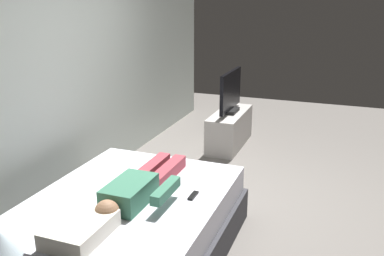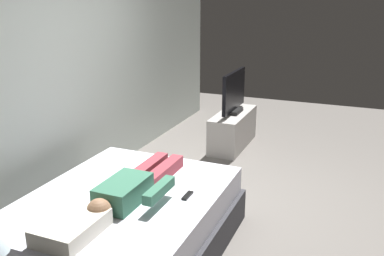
{
  "view_description": "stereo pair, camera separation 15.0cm",
  "coord_description": "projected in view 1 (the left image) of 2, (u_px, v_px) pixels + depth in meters",
  "views": [
    {
      "loc": [
        -3.64,
        -1.0,
        2.09
      ],
      "look_at": [
        0.49,
        0.58,
        0.69
      ],
      "focal_mm": 39.28,
      "sensor_mm": 36.0,
      "label": 1
    },
    {
      "loc": [
        -3.59,
        -1.14,
        2.09
      ],
      "look_at": [
        0.49,
        0.58,
        0.69
      ],
      "focal_mm": 39.28,
      "sensor_mm": 36.0,
      "label": 2
    }
  ],
  "objects": [
    {
      "name": "remote",
      "position": [
        193.0,
        196.0,
        3.38
      ],
      "size": [
        0.15,
        0.04,
        0.02
      ],
      "primitive_type": "cube",
      "color": "black",
      "rests_on": "bed"
    },
    {
      "name": "pillow",
      "position": [
        80.0,
        229.0,
        2.8
      ],
      "size": [
        0.48,
        0.34,
        0.12
      ],
      "primitive_type": "cube",
      "color": "silver",
      "rests_on": "bed"
    },
    {
      "name": "tv_stand",
      "position": [
        230.0,
        129.0,
        6.05
      ],
      "size": [
        1.1,
        0.4,
        0.5
      ],
      "primitive_type": "cube",
      "color": "#B7B2AD",
      "rests_on": "ground"
    },
    {
      "name": "tv",
      "position": [
        231.0,
        93.0,
        5.89
      ],
      "size": [
        0.88,
        0.2,
        0.59
      ],
      "color": "black",
      "rests_on": "tv_stand"
    },
    {
      "name": "ground_plane",
      "position": [
        228.0,
        213.0,
        4.21
      ],
      "size": [
        10.0,
        10.0,
        0.0
      ],
      "primitive_type": "plane",
      "color": "slate"
    },
    {
      "name": "back_wall",
      "position": [
        91.0,
        59.0,
        4.75
      ],
      "size": [
        6.4,
        0.1,
        2.8
      ],
      "primitive_type": "cube",
      "color": "silver",
      "rests_on": "ground"
    },
    {
      "name": "bed",
      "position": [
        130.0,
        226.0,
        3.47
      ],
      "size": [
        1.93,
        1.53,
        0.54
      ],
      "color": "#333338",
      "rests_on": "ground"
    },
    {
      "name": "lamp",
      "position": [
        0.0,
        245.0,
        2.18
      ],
      "size": [
        0.22,
        0.22,
        0.42
      ],
      "color": "#59595B",
      "rests_on": "nightstand"
    },
    {
      "name": "person",
      "position": [
        139.0,
        187.0,
        3.36
      ],
      "size": [
        1.26,
        0.46,
        0.18
      ],
      "color": "#387056",
      "rests_on": "bed"
    }
  ]
}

